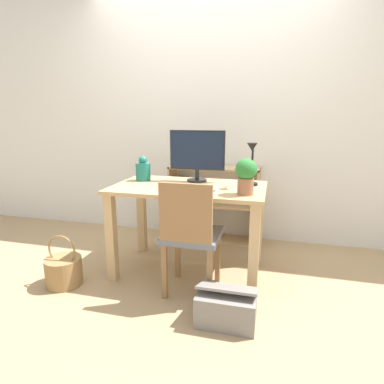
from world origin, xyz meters
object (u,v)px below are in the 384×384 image
chair (190,233)px  storage_box (226,306)px  basket (64,270)px  potted_plant (246,175)px  monitor (197,153)px  keyboard (192,188)px  vase (143,170)px  desk_lamp (252,160)px  bookshelf (199,209)px

chair → storage_box: 0.54m
basket → potted_plant: bearing=11.5°
monitor → chair: 0.75m
basket → keyboard: bearing=21.5°
vase → basket: size_ratio=0.52×
potted_plant → chair: potted_plant is taller
chair → basket: chair is taller
desk_lamp → potted_plant: size_ratio=1.34×
keyboard → potted_plant: 0.44m
keyboard → potted_plant: (0.41, -0.09, 0.14)m
bookshelf → desk_lamp: bearing=-49.0°
keyboard → potted_plant: potted_plant is taller
vase → bookshelf: (0.34, 0.63, -0.50)m
chair → keyboard: bearing=110.6°
desk_lamp → bookshelf: desk_lamp is taller
potted_plant → basket: 1.57m
vase → chair: 0.79m
potted_plant → chair: (-0.36, -0.16, -0.41)m
vase → desk_lamp: size_ratio=0.61×
monitor → vase: size_ratio=2.22×
keyboard → basket: size_ratio=0.94×
basket → storage_box: (1.29, -0.15, -0.01)m
chair → potted_plant: bearing=33.6°
chair → storage_box: size_ratio=2.27×
vase → bookshelf: bearing=61.4°
vase → potted_plant: bearing=-18.4°
potted_plant → desk_lamp: bearing=86.0°
vase → storage_box: bearing=-40.7°
monitor → basket: 1.41m
bookshelf → basket: size_ratio=2.25×
vase → desk_lamp: desk_lamp is taller
desk_lamp → basket: 1.68m
keyboard → chair: (0.05, -0.25, -0.27)m
vase → chair: vase is taller
keyboard → chair: size_ratio=0.44×
desk_lamp → storage_box: 1.09m
vase → bookshelf: 0.87m
basket → chair: bearing=6.5°
keyboard → potted_plant: bearing=-12.9°
monitor → bookshelf: size_ratio=0.52×
chair → basket: bearing=-164.1°
monitor → desk_lamp: monitor is taller
keyboard → basket: bearing=-158.5°
potted_plant → bookshelf: size_ratio=0.28×
desk_lamp → bookshelf: (-0.57, 0.66, -0.62)m
potted_plant → chair: bearing=-155.8°
desk_lamp → chair: 0.74m
keyboard → basket: keyboard is taller
potted_plant → storage_box: (-0.05, -0.43, -0.77)m
monitor → storage_box: monitor is taller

